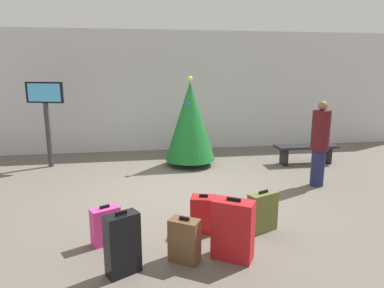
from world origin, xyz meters
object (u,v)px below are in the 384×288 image
(suitcase_1, at_px, (123,244))
(suitcase_4, at_px, (262,212))
(holiday_tree, at_px, (190,121))
(suitcase_5, at_px, (233,230))
(suitcase_3, at_px, (203,214))
(waiting_bench, at_px, (306,150))
(suitcase_0, at_px, (106,226))
(flight_info_kiosk, at_px, (46,108))
(suitcase_2, at_px, (184,240))
(traveller_0, at_px, (320,142))

(suitcase_1, xyz_separation_m, suitcase_4, (2.02, 0.78, -0.08))
(holiday_tree, relative_size, suitcase_5, 2.68)
(suitcase_3, bearing_deg, suitcase_4, -8.56)
(suitcase_3, bearing_deg, suitcase_5, -74.24)
(suitcase_3, relative_size, suitcase_4, 0.92)
(waiting_bench, relative_size, suitcase_1, 1.97)
(suitcase_0, bearing_deg, holiday_tree, 64.40)
(flight_info_kiosk, xyz_separation_m, waiting_bench, (6.37, -0.78, -1.09))
(suitcase_3, xyz_separation_m, suitcase_4, (0.87, -0.13, 0.03))
(suitcase_0, xyz_separation_m, suitcase_3, (1.41, 0.13, 0.01))
(suitcase_5, bearing_deg, suitcase_1, -175.11)
(suitcase_3, xyz_separation_m, suitcase_5, (0.22, -0.80, 0.12))
(suitcase_5, bearing_deg, suitcase_3, 105.76)
(suitcase_2, xyz_separation_m, suitcase_5, (0.62, -0.03, 0.11))
(traveller_0, xyz_separation_m, suitcase_5, (-2.50, -2.42, -0.53))
(suitcase_2, height_order, suitcase_3, suitcase_2)
(suitcase_5, bearing_deg, holiday_tree, 88.17)
(traveller_0, distance_m, suitcase_5, 3.52)
(suitcase_5, bearing_deg, suitcase_4, 45.73)
(waiting_bench, bearing_deg, flight_info_kiosk, 173.00)
(waiting_bench, bearing_deg, traveller_0, -109.57)
(suitcase_2, height_order, suitcase_5, suitcase_5)
(traveller_0, bearing_deg, suitcase_3, -149.17)
(traveller_0, bearing_deg, holiday_tree, 140.48)
(holiday_tree, bearing_deg, suitcase_4, -82.18)
(flight_info_kiosk, xyz_separation_m, suitcase_4, (3.95, -4.13, -1.16))
(holiday_tree, relative_size, waiting_bench, 1.41)
(suitcase_2, bearing_deg, suitcase_0, 148.43)
(suitcase_0, bearing_deg, suitcase_1, -71.30)
(flight_info_kiosk, height_order, suitcase_3, flight_info_kiosk)
(flight_info_kiosk, relative_size, suitcase_1, 2.61)
(suitcase_1, xyz_separation_m, suitcase_3, (1.15, 0.91, -0.11))
(suitcase_1, bearing_deg, holiday_tree, 71.36)
(traveller_0, height_order, suitcase_4, traveller_0)
(flight_info_kiosk, height_order, suitcase_2, flight_info_kiosk)
(waiting_bench, relative_size, suitcase_3, 2.68)
(suitcase_2, xyz_separation_m, suitcase_4, (1.27, 0.63, 0.02))
(holiday_tree, distance_m, suitcase_2, 4.48)
(suitcase_0, distance_m, suitcase_4, 2.28)
(suitcase_1, relative_size, suitcase_5, 0.96)
(suitcase_0, height_order, suitcase_5, suitcase_5)
(waiting_bench, bearing_deg, suitcase_2, -132.79)
(suitcase_0, distance_m, suitcase_1, 0.83)
(traveller_0, bearing_deg, waiting_bench, 70.43)
(suitcase_5, bearing_deg, suitcase_0, 158.02)
(suitcase_0, xyz_separation_m, suitcase_5, (1.64, -0.66, 0.13))
(suitcase_0, bearing_deg, suitcase_5, -21.98)
(suitcase_2, bearing_deg, suitcase_3, 62.69)
(holiday_tree, height_order, suitcase_3, holiday_tree)
(suitcase_0, relative_size, suitcase_1, 0.71)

